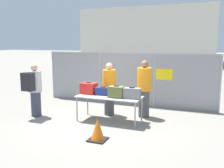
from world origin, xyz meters
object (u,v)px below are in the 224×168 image
inspection_table (109,98)px  suitcase_red (89,88)px  utility_trailer (180,86)px  security_worker_far (144,88)px  suitcase_olive (116,92)px  traffic_cone (98,130)px  suitcase_grey (132,93)px  security_worker_near (109,88)px  traveler_hooded (34,88)px  suitcase_navy (103,91)px

inspection_table → suitcase_red: suitcase_red is taller
suitcase_red → utility_trailer: size_ratio=0.13×
security_worker_far → utility_trailer: 4.20m
suitcase_olive → traffic_cone: size_ratio=0.82×
suitcase_grey → security_worker_near: 1.20m
inspection_table → traveler_hooded: bearing=-169.5°
suitcase_grey → security_worker_far: bearing=80.5°
suitcase_grey → traveler_hooded: 3.18m
suitcase_olive → traveler_hooded: traveler_hooded is taller
suitcase_navy → suitcase_olive: suitcase_olive is taller
inspection_table → suitcase_navy: size_ratio=4.19×
suitcase_red → traffic_cone: size_ratio=0.88×
suitcase_navy → security_worker_far: 1.33m
suitcase_red → traveler_hooded: 1.77m
traveler_hooded → traffic_cone: 3.02m
traffic_cone → security_worker_far: bearing=76.7°
security_worker_far → suitcase_grey: bearing=89.7°
suitcase_red → suitcase_olive: (1.01, -0.18, -0.01)m
inspection_table → security_worker_near: 0.71m
suitcase_olive → security_worker_far: (0.61, 0.89, 0.00)m
traveler_hooded → security_worker_far: bearing=20.2°
suitcase_navy → utility_trailer: size_ratio=0.13×
suitcase_grey → traveler_hooded: size_ratio=0.30×
suitcase_navy → security_worker_near: bearing=92.5°
suitcase_navy → security_worker_near: size_ratio=0.27×
suitcase_red → suitcase_grey: 1.48m
suitcase_olive → traveler_hooded: bearing=-171.8°
security_worker_far → utility_trailer: (0.65, 4.12, -0.54)m
security_worker_far → traffic_cone: size_ratio=3.31×
suitcase_olive → suitcase_grey: suitcase_olive is taller
suitcase_olive → security_worker_far: 1.08m
traveler_hooded → security_worker_far: (3.29, 1.27, 0.01)m
traffic_cone → suitcase_red: bearing=123.2°
suitcase_navy → traveler_hooded: (-2.18, -0.53, 0.04)m
suitcase_olive → utility_trailer: bearing=75.9°
inspection_table → security_worker_near: size_ratio=1.14×
inspection_table → utility_trailer: inspection_table is taller
suitcase_olive → traveler_hooded: 2.71m
inspection_table → suitcase_olive: bearing=-13.8°
suitcase_grey → inspection_table: bearing=177.6°
suitcase_grey → traffic_cone: 1.68m
suitcase_navy → security_worker_near: 0.56m
suitcase_navy → suitcase_olive: bearing=-16.1°
suitcase_navy → suitcase_grey: (0.97, -0.11, 0.03)m
inspection_table → suitcase_olive: (0.26, -0.06, 0.22)m
suitcase_red → suitcase_olive: 1.02m
suitcase_red → utility_trailer: (2.26, 4.82, -0.55)m
suitcase_red → suitcase_navy: bearing=-4.5°
traveler_hooded → traffic_cone: (2.74, -1.06, -0.68)m
suitcase_navy → suitcase_olive: size_ratio=1.04×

